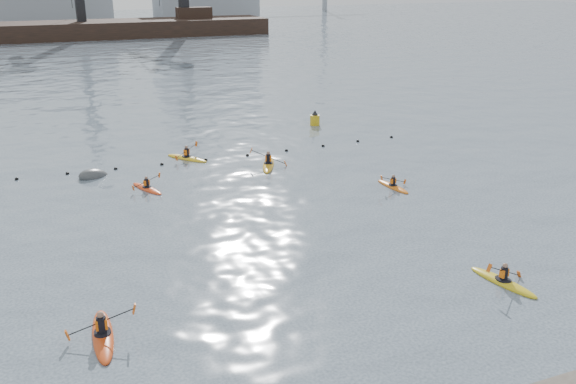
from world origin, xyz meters
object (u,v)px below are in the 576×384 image
kayaker_1 (503,281)px  kayaker_3 (268,164)px  mooring_buoy (94,177)px  kayaker_4 (393,186)px  nav_buoy (315,120)px  kayaker_2 (147,188)px  kayaker_5 (187,157)px  kayaker_0 (103,334)px

kayaker_1 → kayaker_3: (-3.39, 18.96, 0.01)m
mooring_buoy → kayaker_4: bearing=-28.4°
kayaker_4 → nav_buoy: (2.16, 16.09, 0.36)m
kayaker_3 → kayaker_4: size_ratio=1.24×
kayaker_2 → kayaker_5: bearing=31.7°
kayaker_0 → kayaker_3: (12.51, 16.78, -0.00)m
kayaker_0 → mooring_buoy: size_ratio=1.87×
kayaker_0 → kayaker_4: 20.50m
kayaker_1 → kayaker_0: bearing=160.1°
kayaker_4 → mooring_buoy: 18.75m
kayaker_3 → kayaker_0: bearing=-102.8°
kayaker_5 → mooring_buoy: 6.56m
kayaker_2 → kayaker_4: kayaker_4 is taller
kayaker_1 → kayaker_5: size_ratio=1.07×
kayaker_2 → kayaker_5: size_ratio=0.92×
kayaker_2 → kayaker_5: kayaker_5 is taller
kayaker_0 → kayaker_5: kayaker_0 is taller
kayaker_1 → kayaker_2: (-11.73, 17.31, -0.01)m
nav_buoy → mooring_buoy: bearing=-159.0°
kayaker_0 → kayaker_2: kayaker_0 is taller
kayaker_2 → kayaker_3: bearing=-12.3°
kayaker_3 → kayaker_1: bearing=-56.0°
kayaker_3 → kayaker_4: kayaker_3 is taller
kayaker_1 → mooring_buoy: size_ratio=1.70×
kayaker_3 → nav_buoy: (7.60, 9.21, 0.33)m
kayaker_2 → kayaker_1: bearing=-79.4°
kayaker_5 → kayaker_3: bearing=-74.9°
kayaker_3 → kayaker_5: kayaker_3 is taller
kayaker_0 → kayaker_2: bearing=77.6°
nav_buoy → kayaker_5: bearing=-155.4°
kayaker_5 → mooring_buoy: kayaker_5 is taller
kayaker_0 → mooring_buoy: 18.88m
mooring_buoy → kayaker_1: bearing=-55.5°
kayaker_1 → nav_buoy: (4.21, 28.17, 0.34)m
kayaker_4 → mooring_buoy: (-16.50, 8.92, -0.09)m
kayaker_0 → kayaker_4: (17.95, 9.90, -0.03)m
kayaker_2 → mooring_buoy: bearing=102.9°
mooring_buoy → nav_buoy: nav_buoy is taller
kayaker_5 → mooring_buoy: size_ratio=1.58×
kayaker_3 → nav_buoy: size_ratio=2.44×
kayaker_0 → kayaker_5: 21.82m
kayaker_5 → kayaker_1: bearing=-107.7°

